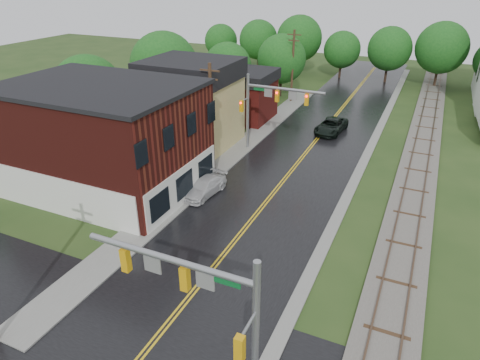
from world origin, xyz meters
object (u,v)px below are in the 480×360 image
Objects in this scene: traffic_signal_far at (269,101)px; utility_pole_c at (293,65)px; tree_left_e at (282,60)px; tree_left_a at (89,93)px; traffic_signal_near at (203,295)px; pickup_white at (205,187)px; tree_left_c at (228,68)px; suv_dark at (331,126)px; utility_pole_b at (211,114)px; tree_left_b at (165,68)px; brick_building at (103,138)px.

utility_pole_c reaches higher than traffic_signal_far.
tree_left_a is at bearing -114.62° from tree_left_e.
tree_left_a is (-23.32, 19.90, 0.15)m from traffic_signal_near.
traffic_signal_near is at bearing -53.96° from pickup_white.
traffic_signal_near is 43.24m from utility_pole_c.
tree_left_c is 1.46× the size of suv_dark.
tree_left_b is (-11.05, 9.90, 1.00)m from utility_pole_b.
tree_left_b is 16.67m from tree_left_e.
utility_pole_c reaches higher than brick_building.
tree_left_e is at bearing 135.85° from suv_dark.
tree_left_a is at bearing -101.31° from tree_left_b.
traffic_signal_far is 15.21m from tree_left_b.
utility_pole_c reaches higher than tree_left_e.
brick_building reaches higher than tree_left_e.
traffic_signal_near is at bearing -65.44° from tree_left_c.
tree_left_e is at bearing 105.68° from traffic_signal_near.
tree_left_e is (5.00, 6.00, 0.30)m from tree_left_c.
tree_left_e reaches higher than tree_left_c.
utility_pole_b is 1.72× the size of suv_dark.
traffic_signal_far is 17.16m from tree_left_a.
tree_left_b is (-21.32, 29.90, 0.75)m from traffic_signal_near.
utility_pole_b is (-3.33, -5.00, -0.25)m from traffic_signal_far.
traffic_signal_far is 0.82× the size of utility_pole_b.
traffic_signal_near is at bearing -54.51° from tree_left_b.
tree_left_a is at bearing -108.43° from tree_left_c.
utility_pole_b is 2.04× the size of pickup_white.
tree_left_b is at bearing 137.99° from pickup_white.
tree_left_a reaches higher than traffic_signal_far.
traffic_signal_near and traffic_signal_far have the same top height.
traffic_signal_far is at bearing 105.52° from traffic_signal_near.
utility_pole_b is 1.04× the size of tree_left_a.
tree_left_a reaches higher than brick_building.
traffic_signal_near is at bearing -74.32° from tree_left_e.
utility_pole_b is at bearing 118.36° from pickup_white.
tree_left_a is 1.97× the size of pickup_white.
tree_left_a is at bearing -143.03° from suv_dark.
brick_building is 24.94m from tree_left_c.
suv_dark is (-2.67, 32.58, -4.24)m from traffic_signal_near.
brick_building reaches higher than tree_left_c.
brick_building is 20.60m from traffic_signal_near.
utility_pole_c is at bearing 47.61° from tree_left_b.
tree_left_e is at bearing 50.19° from tree_left_c.
utility_pole_c is at bearing 134.30° from suv_dark.
traffic_signal_far is 16.56m from tree_left_c.
tree_left_c is 0.94× the size of tree_left_e.
tree_left_e is (11.00, 24.00, -0.30)m from tree_left_a.
traffic_signal_far is at bearing -51.18° from tree_left_c.
utility_pole_b is (5.68, 7.00, 0.57)m from brick_building.
tree_left_c is (-10.38, 12.90, -0.46)m from traffic_signal_far.
brick_building is 8.66m from pickup_white.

